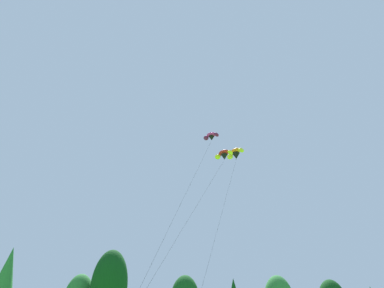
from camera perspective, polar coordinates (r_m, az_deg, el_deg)
treeline_tree_c at (r=59.07m, az=-30.52°, el=-20.57°), size 4.68×4.68×14.02m
treeline_tree_e at (r=55.02m, az=-14.58°, el=-23.41°), size 5.57×5.57×13.97m
parafoil_kite_high_magenta at (r=43.46m, az=3.45°, el=1.33°), size 9.05×14.72×24.25m
parafoil_kite_mid_orange at (r=41.73m, az=7.78°, el=-1.73°), size 7.44×10.21×21.43m
parafoil_kite_far_red_yellow at (r=40.22m, az=5.72°, el=-1.94°), size 10.45×13.15×20.59m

